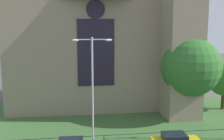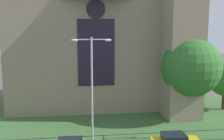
% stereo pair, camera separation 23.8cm
% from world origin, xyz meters
% --- Properties ---
extents(ground, '(160.00, 160.00, 0.00)m').
position_xyz_m(ground, '(0.00, 10.00, 0.00)').
color(ground, '#56544C').
extents(grass_verge, '(120.00, 20.00, 0.01)m').
position_xyz_m(grass_verge, '(0.00, 8.00, 0.00)').
color(grass_verge, '#3D6633').
rests_on(grass_verge, ground).
extents(church_building, '(23.20, 16.20, 26.00)m').
position_xyz_m(church_building, '(-1.66, 17.13, 10.27)').
color(church_building, gray).
rests_on(church_building, ground).
extents(iron_railing, '(26.25, 0.07, 1.13)m').
position_xyz_m(iron_railing, '(-2.43, 2.50, 0.96)').
color(iron_railing, black).
rests_on(iron_railing, ground).
extents(tree_right_near, '(6.88, 6.88, 9.63)m').
position_xyz_m(tree_right_near, '(8.29, 8.87, 6.17)').
color(tree_right_near, '#4C3823').
rests_on(tree_right_near, ground).
extents(streetlamp_near, '(3.37, 0.26, 9.82)m').
position_xyz_m(streetlamp_near, '(-3.40, 2.40, 6.10)').
color(streetlamp_near, '#B2B2B7').
rests_on(streetlamp_near, ground).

